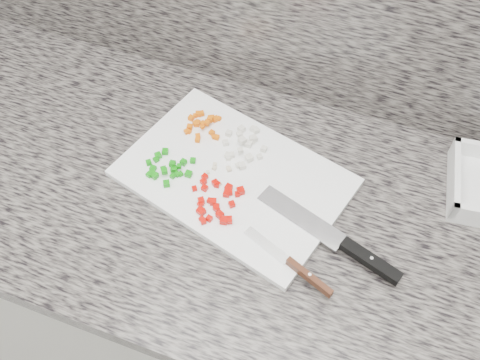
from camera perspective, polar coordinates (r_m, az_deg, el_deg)
The scene contains 10 objects.
cabinet at distance 1.42m, azimuth 1.75°, elevation -12.98°, with size 3.92×0.62×0.86m, color beige.
countertop at distance 1.02m, azimuth 2.38°, elevation -3.28°, with size 3.96×0.64×0.04m, color #645E58.
cutting_board at distance 1.03m, azimuth -0.65°, elevation 0.29°, with size 0.42×0.28×0.01m, color white.
carrot_pile at distance 1.10m, azimuth -4.05°, elevation 6.00°, with size 0.08×0.08×0.02m.
onion_pile at distance 1.06m, azimuth 0.46°, elevation 3.77°, with size 0.09×0.11×0.02m.
green_pepper_pile at distance 1.04m, azimuth -7.70°, elevation 1.23°, with size 0.10×0.09×0.02m.
red_pepper_pile at distance 0.99m, azimuth -2.49°, elevation -2.24°, with size 0.10×0.11×0.01m.
garlic_pile at distance 1.03m, azimuth -2.60°, elevation 0.88°, with size 0.05×0.05×0.01m.
chef_knife at distance 0.96m, azimuth 11.21°, elevation -6.83°, with size 0.28×0.12×0.02m.
paring_knife at distance 0.92m, azimuth 6.21°, elevation -9.39°, with size 0.18×0.08×0.02m.
Camera 1 is at (0.15, 0.91, 1.74)m, focal length 40.00 mm.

